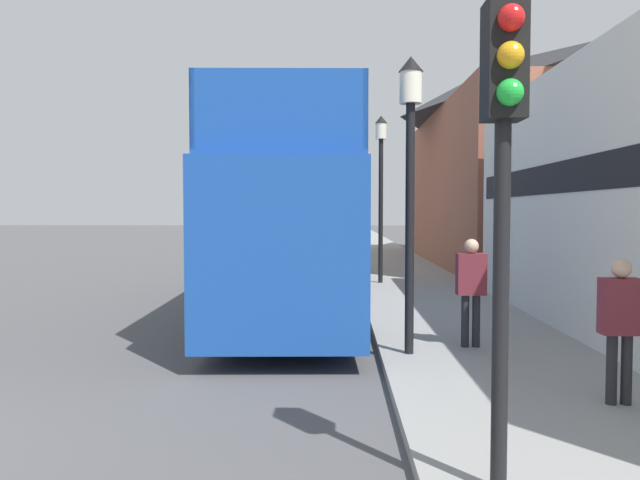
{
  "coord_description": "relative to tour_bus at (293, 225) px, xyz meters",
  "views": [
    {
      "loc": [
        5.24,
        -4.7,
        2.21
      ],
      "look_at": [
        4.88,
        8.61,
        1.6
      ],
      "focal_mm": 35.0,
      "sensor_mm": 36.0,
      "label": 1
    }
  ],
  "objects": [
    {
      "name": "ground_plane",
      "position": [
        -4.27,
        11.96,
        -1.9
      ],
      "size": [
        144.0,
        144.0,
        0.0
      ],
      "primitive_type": "plane",
      "color": "#4C4C4F"
    },
    {
      "name": "sidewalk",
      "position": [
        3.22,
        8.96,
        -1.83
      ],
      "size": [
        3.22,
        108.0,
        0.14
      ],
      "color": "gray",
      "rests_on": "ground_plane"
    },
    {
      "name": "brick_terrace_rear",
      "position": [
        7.83,
        12.39,
        2.28
      ],
      "size": [
        6.0,
        17.92,
        8.36
      ],
      "color": "#935642",
      "rests_on": "ground_plane"
    },
    {
      "name": "tour_bus",
      "position": [
        0.0,
        0.0,
        0.0
      ],
      "size": [
        2.83,
        11.04,
        4.17
      ],
      "rotation": [
        0.0,
        0.0,
        0.03
      ],
      "color": "#19479E",
      "rests_on": "ground_plane"
    },
    {
      "name": "parked_car_ahead_of_bus",
      "position": [
        0.51,
        8.02,
        -1.25
      ],
      "size": [
        1.96,
        4.43,
        1.4
      ],
      "rotation": [
        0.0,
        0.0,
        0.06
      ],
      "color": "#9E9EA3",
      "rests_on": "ground_plane"
    },
    {
      "name": "pedestrian_nearest",
      "position": [
        4.0,
        -7.06,
        -0.82
      ],
      "size": [
        0.41,
        0.23,
        1.57
      ],
      "color": "#232328",
      "rests_on": "sidewalk"
    },
    {
      "name": "pedestrian_second",
      "position": [
        3.02,
        -4.25,
        -0.77
      ],
      "size": [
        0.43,
        0.24,
        1.65
      ],
      "color": "#232328",
      "rests_on": "sidewalk"
    },
    {
      "name": "traffic_signal",
      "position": [
        2.17,
        -9.21,
        0.86
      ],
      "size": [
        0.28,
        0.42,
        3.58
      ],
      "color": "black",
      "rests_on": "sidewalk"
    },
    {
      "name": "lamp_post_nearest",
      "position": [
        2.03,
        -4.72,
        1.22
      ],
      "size": [
        0.35,
        0.35,
        4.28
      ],
      "color": "black",
      "rests_on": "sidewalk"
    },
    {
      "name": "lamp_post_second",
      "position": [
        2.25,
        4.32,
        1.55
      ],
      "size": [
        0.35,
        0.35,
        4.82
      ],
      "color": "black",
      "rests_on": "sidewalk"
    },
    {
      "name": "lamp_post_third",
      "position": [
        1.97,
        13.37,
        1.55
      ],
      "size": [
        0.35,
        0.35,
        4.81
      ],
      "color": "black",
      "rests_on": "sidewalk"
    }
  ]
}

